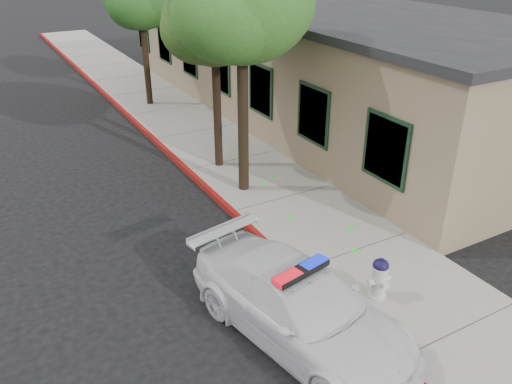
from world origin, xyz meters
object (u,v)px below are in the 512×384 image
object	(u,v)px
street_tree_near	(242,7)
street_tree_far	(142,1)
fire_hydrant	(379,278)
street_tree_mid	(215,25)
clapboard_building	(314,61)
police_car	(300,306)

from	to	relation	value
street_tree_near	street_tree_far	bearing A→B (deg)	87.48
fire_hydrant	street_tree_mid	distance (m)	8.31
street_tree_near	clapboard_building	bearing A→B (deg)	40.83
clapboard_building	street_tree_near	world-z (taller)	street_tree_near
clapboard_building	street_tree_mid	world-z (taller)	street_tree_mid
street_tree_near	street_tree_far	world-z (taller)	street_tree_near
police_car	fire_hydrant	world-z (taller)	police_car
fire_hydrant	street_tree_mid	world-z (taller)	street_tree_mid
police_car	street_tree_far	world-z (taller)	street_tree_far
clapboard_building	street_tree_mid	distance (m)	6.77
street_tree_near	street_tree_mid	xyz separation A→B (m)	(0.12, 1.87, -0.69)
clapboard_building	fire_hydrant	world-z (taller)	clapboard_building
police_car	street_tree_far	xyz separation A→B (m)	(2.28, 14.60, 3.55)
street_tree_near	street_tree_mid	bearing A→B (deg)	86.20
street_tree_far	police_car	bearing A→B (deg)	-98.89
clapboard_building	fire_hydrant	size ratio (longest dim) A/B	23.56
street_tree_near	fire_hydrant	bearing A→B (deg)	-90.11
police_car	street_tree_mid	bearing A→B (deg)	63.46
clapboard_building	police_car	bearing A→B (deg)	-125.88
street_tree_near	street_tree_mid	distance (m)	2.00
street_tree_mid	street_tree_far	world-z (taller)	street_tree_mid
clapboard_building	street_tree_near	xyz separation A→B (m)	(-5.74, -4.96, 2.87)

